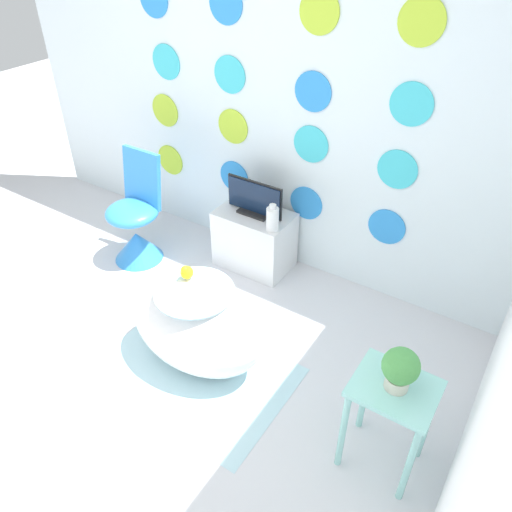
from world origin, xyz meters
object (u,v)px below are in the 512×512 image
object	(u,v)px
bathtub	(197,325)
tv	(255,200)
potted_plant_left	(400,368)
vase	(272,219)
chair	(136,228)

from	to	relation	value
bathtub	tv	bearing A→B (deg)	103.97
tv	potted_plant_left	distance (m)	1.71
vase	tv	bearing A→B (deg)	153.27
chair	tv	xyz separation A→B (m)	(0.78, 0.40, 0.29)
bathtub	chair	xyz separation A→B (m)	(-1.02, 0.56, -0.01)
potted_plant_left	tv	bearing A→B (deg)	144.00
chair	potted_plant_left	world-z (taller)	chair
bathtub	tv	world-z (taller)	tv
bathtub	chair	world-z (taller)	chair
chair	vase	bearing A→B (deg)	16.66
chair	potted_plant_left	xyz separation A→B (m)	(2.17, -0.60, 0.40)
chair	bathtub	bearing A→B (deg)	-28.66
bathtub	vase	size ratio (longest dim) A/B	4.36
bathtub	vase	xyz separation A→B (m)	(-0.03, 0.85, 0.25)
chair	vase	world-z (taller)	chair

